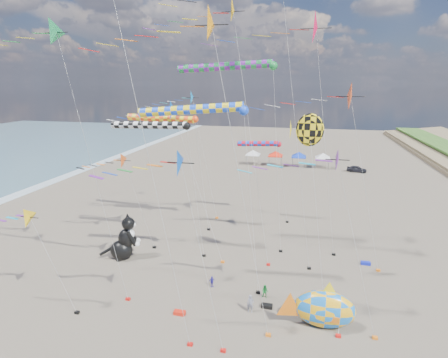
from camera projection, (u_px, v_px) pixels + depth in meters
delta_kite_0 at (339, 98)px, 30.48m from camera, size 12.96×2.76×17.85m
delta_kite_1 at (319, 29)px, 31.61m from camera, size 13.06×3.13×24.03m
delta_kite_2 at (325, 166)px, 22.44m from camera, size 9.44×1.70×13.59m
delta_kite_5 at (173, 114)px, 32.42m from camera, size 10.70×2.08×16.15m
delta_kite_6 at (216, 12)px, 29.75m from camera, size 12.64×2.33×24.86m
delta_kite_7 at (46, 37)px, 24.78m from camera, size 11.43×2.03×22.04m
delta_kite_8 at (168, 167)px, 20.95m from camera, size 8.35×1.88×13.94m
delta_kite_9 at (118, 163)px, 36.74m from camera, size 8.33×1.80×10.68m
delta_kite_10 at (202, 31)px, 20.63m from camera, size 11.91×2.21×21.90m
delta_kite_11 at (185, 100)px, 43.70m from camera, size 9.11×1.85×16.80m
delta_kite_12 at (22, 218)px, 26.25m from camera, size 8.50×1.66×8.95m
windsock_0 at (164, 119)px, 40.75m from camera, size 10.06×0.85×13.99m
windsock_1 at (229, 67)px, 33.79m from camera, size 11.04×0.83×19.52m
windsock_2 at (153, 126)px, 34.11m from camera, size 9.49×0.75×13.95m
windsock_3 at (196, 111)px, 27.20m from camera, size 10.12×0.76×15.90m
windsock_4 at (261, 144)px, 43.67m from camera, size 6.89×0.70×10.59m
angelfish_kite at (307, 131)px, 27.98m from camera, size 3.74×3.02×15.22m
cat_inflatable at (123, 237)px, 35.56m from camera, size 3.93×2.93×4.76m
fish_inflatable at (324, 309)px, 25.71m from camera, size 5.98×2.52×3.75m
person_adult at (250, 304)px, 27.45m from camera, size 0.58×0.41×1.50m
child_green at (265, 291)px, 29.36m from camera, size 0.64×0.54×1.17m
child_blue at (212, 282)px, 30.98m from camera, size 0.63×0.56×1.03m
kite_bag_0 at (267, 306)px, 28.15m from camera, size 0.90×0.44×0.30m
kite_bag_1 at (180, 313)px, 27.32m from camera, size 0.90×0.44×0.30m
kite_bag_2 at (366, 263)px, 34.88m from camera, size 0.90×0.44×0.30m
tent_row at (287, 152)px, 75.72m from camera, size 19.20×4.20×3.80m
parked_car at (357, 169)px, 71.37m from camera, size 4.11×2.41×1.31m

